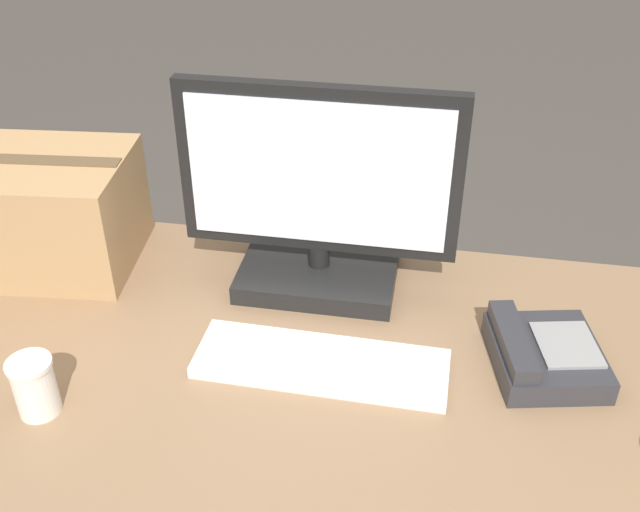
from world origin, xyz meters
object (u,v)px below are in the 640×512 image
object	(u,v)px
cardboard_box	(38,211)
monitor	(319,207)
keyboard	(321,363)
paper_cup_left	(35,386)
desk_phone	(542,354)

from	to	relation	value
cardboard_box	monitor	bearing A→B (deg)	1.86
monitor	keyboard	distance (m)	0.32
paper_cup_left	desk_phone	bearing A→B (deg)	17.19
monitor	paper_cup_left	xyz separation A→B (m)	(-0.39, -0.45, -0.12)
paper_cup_left	keyboard	bearing A→B (deg)	22.33
keyboard	paper_cup_left	xyz separation A→B (m)	(-0.44, -0.18, 0.04)
keyboard	cardboard_box	world-z (taller)	cardboard_box
desk_phone	paper_cup_left	world-z (taller)	paper_cup_left
keyboard	paper_cup_left	distance (m)	0.48
monitor	cardboard_box	size ratio (longest dim) A/B	1.31
keyboard	paper_cup_left	world-z (taller)	paper_cup_left
monitor	paper_cup_left	size ratio (longest dim) A/B	5.18
paper_cup_left	cardboard_box	xyz separation A→B (m)	(-0.20, 0.43, 0.06)
desk_phone	paper_cup_left	xyz separation A→B (m)	(-0.83, -0.26, 0.02)
desk_phone	keyboard	bearing A→B (deg)	178.96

